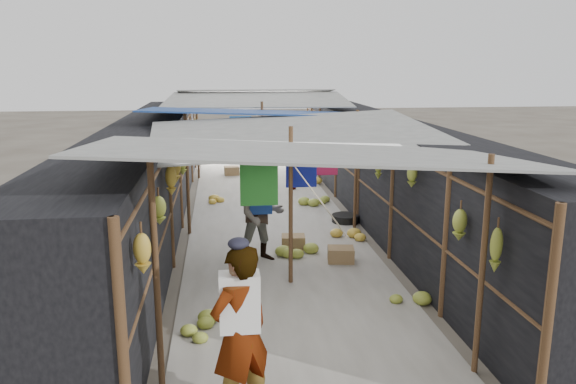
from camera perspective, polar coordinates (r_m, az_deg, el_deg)
name	(u,v)px	position (r m, az deg, el deg)	size (l,w,h in m)	color
ground	(323,383)	(6.76, 3.62, -18.75)	(80.00, 80.00, 0.00)	#6B6356
aisle_slab	(271,224)	(12.71, -1.70, -3.29)	(3.60, 16.00, 0.02)	#9E998E
stall_left	(147,178)	(12.49, -14.17, 1.42)	(1.40, 15.00, 2.30)	black
stall_right	(389,172)	(12.96, 10.24, 2.01)	(1.40, 15.00, 2.30)	black
crate_near	(341,255)	(10.35, 5.38, -6.39)	(0.47, 0.38, 0.28)	#8E6B48
crate_mid	(293,242)	(11.04, 0.54, -5.12)	(0.45, 0.36, 0.27)	#8E6B48
crate_back	(232,171)	(18.37, -5.74, 2.14)	(0.47, 0.38, 0.30)	#8E6B48
black_basin	(345,219)	(12.91, 5.85, -2.71)	(0.62, 0.62, 0.19)	black
vendor_elderly	(240,333)	(5.78, -4.87, -14.09)	(0.68, 0.44, 1.85)	white
shopper_blue	(261,215)	(10.17, -2.78, -2.31)	(0.86, 0.67, 1.77)	navy
vendor_seated	(292,173)	(16.09, 0.44, 1.99)	(0.66, 0.38, 1.02)	#524E47
market_canopy	(270,117)	(12.59, -1.79, 7.67)	(5.62, 15.20, 2.77)	brown
hanging_bananas	(263,150)	(12.62, -2.55, 4.24)	(3.95, 13.82, 0.73)	gold
floor_bananas	(301,231)	(11.71, 1.33, -3.95)	(3.81, 9.82, 0.34)	olive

